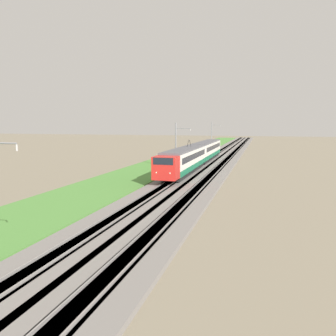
{
  "coord_description": "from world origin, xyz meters",
  "views": [
    {
      "loc": [
        -4.14,
        -10.55,
        7.34
      ],
      "look_at": [
        32.46,
        0.0,
        2.19
      ],
      "focal_mm": 35.0,
      "sensor_mm": 36.0,
      "label": 1
    }
  ],
  "objects": [
    {
      "name": "passenger_train",
      "position": [
        50.46,
        0.0,
        2.33
      ],
      "size": [
        39.5,
        2.94,
        4.98
      ],
      "rotation": [
        0.0,
        0.0,
        3.14
      ],
      "color": "red",
      "rests_on": "ground"
    },
    {
      "name": "track_adjacent",
      "position": [
        50.0,
        -3.88,
        0.16
      ],
      "size": [
        240.0,
        1.57,
        0.45
      ],
      "color": "#4C4238",
      "rests_on": "ground"
    },
    {
      "name": "catenary_mast_mid",
      "position": [
        46.88,
        2.79,
        3.89
      ],
      "size": [
        0.22,
        2.56,
        7.51
      ],
      "color": "slate",
      "rests_on": "ground"
    },
    {
      "name": "catenary_mast_far",
      "position": [
        85.21,
        2.79,
        4.11
      ],
      "size": [
        0.22,
        2.56,
        7.94
      ],
      "color": "slate",
      "rests_on": "ground"
    },
    {
      "name": "ballast_adjacent",
      "position": [
        50.0,
        -3.88,
        0.15
      ],
      "size": [
        240.0,
        4.4,
        0.3
      ],
      "color": "slate",
      "rests_on": "ground"
    },
    {
      "name": "track_main",
      "position": [
        50.0,
        0.0,
        0.16
      ],
      "size": [
        240.0,
        1.57,
        0.45
      ],
      "color": "#4C4238",
      "rests_on": "ground"
    },
    {
      "name": "grass_verge",
      "position": [
        50.0,
        7.08,
        0.06
      ],
      "size": [
        240.0,
        8.71,
        0.12
      ],
      "color": "#4C8438",
      "rests_on": "ground"
    },
    {
      "name": "ballast_main",
      "position": [
        50.0,
        0.0,
        0.15
      ],
      "size": [
        240.0,
        4.4,
        0.3
      ],
      "color": "slate",
      "rests_on": "ground"
    }
  ]
}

